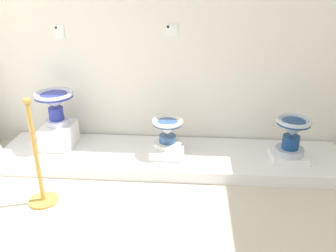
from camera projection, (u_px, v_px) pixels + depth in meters
The scene contains 11 objects.
wall_back at pixel (174, 2), 3.65m from camera, with size 4.52×0.06×3.30m, color white.
display_platform at pixel (171, 158), 3.87m from camera, with size 3.73×0.81×0.13m, color white.
plinth_block_slender_white at pixel (59, 135), 3.95m from camera, with size 0.34×0.39×0.26m, color white.
antique_toilet_slender_white at pixel (55, 102), 3.79m from camera, with size 0.42×0.42×0.38m.
plinth_block_central_ornate at pixel (168, 150), 3.79m from camera, with size 0.35×0.37×0.10m, color white.
antique_toilet_central_ornate at pixel (168, 130), 3.70m from camera, with size 0.33×0.33×0.30m.
plinth_block_pale_glazed at pixel (288, 156), 3.70m from camera, with size 0.37×0.30×0.06m, color white.
antique_toilet_pale_glazed at pixel (292, 132), 3.58m from camera, with size 0.35×0.35×0.39m.
info_placard_first at pixel (59, 32), 3.83m from camera, with size 0.10×0.01×0.16m.
info_placard_second at pixel (172, 30), 3.73m from camera, with size 0.13×0.01×0.13m.
stanchion_post_near_left at pixel (39, 174), 3.12m from camera, with size 0.26×0.26×1.01m.
Camera 1 is at (2.38, -1.20, 1.93)m, focal length 37.70 mm.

